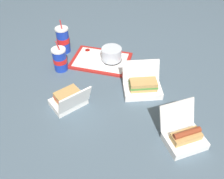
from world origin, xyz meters
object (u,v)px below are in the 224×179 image
clamshell_sandwich_right (69,100)px  clamshell_hotdog_back (184,136)px  soda_cup_corner (63,40)px  food_tray (101,61)px  soda_cup_right (60,59)px  plastic_fork (97,51)px  clamshell_sandwich_front (143,87)px  ketchup_cup (88,51)px  cake_container (112,54)px

clamshell_sandwich_right → clamshell_hotdog_back: (0.60, 0.02, -0.00)m
clamshell_hotdog_back → soda_cup_corner: (-0.91, 0.40, 0.05)m
food_tray → soda_cup_right: (-0.19, -0.18, 0.07)m
plastic_fork → clamshell_hotdog_back: clamshell_hotdog_back is taller
clamshell_sandwich_front → plastic_fork: bearing=149.7°
clamshell_sandwich_right → ketchup_cup: bearing=107.3°
cake_container → food_tray: bearing=-154.1°
clamshell_sandwich_right → soda_cup_right: soda_cup_right is taller
clamshell_sandwich_right → soda_cup_corner: 0.52m
plastic_fork → clamshell_hotdog_back: size_ratio=0.43×
food_tray → cake_container: 0.08m
cake_container → clamshell_sandwich_right: bearing=-94.5°
clamshell_hotdog_back → clamshell_sandwich_right: bearing=-177.7°
plastic_fork → clamshell_sandwich_right: size_ratio=0.47×
clamshell_sandwich_front → clamshell_hotdog_back: clamshell_hotdog_back is taller
ketchup_cup → clamshell_hotdog_back: clamshell_hotdog_back is taller
ketchup_cup → clamshell_hotdog_back: size_ratio=0.16×
clamshell_sandwich_right → plastic_fork: bearing=100.6°
ketchup_cup → clamshell_sandwich_front: clamshell_sandwich_front is taller
cake_container → clamshell_hotdog_back: clamshell_hotdog_back is taller
clamshell_sandwich_front → soda_cup_right: 0.53m
ketchup_cup → soda_cup_corner: bearing=-170.3°
cake_container → clamshell_hotdog_back: size_ratio=0.51×
plastic_fork → soda_cup_right: size_ratio=0.53×
clamshell_sandwich_right → clamshell_sandwich_front: (0.32, 0.26, -0.00)m
clamshell_sandwich_front → clamshell_hotdog_back: 0.37m
ketchup_cup → food_tray: bearing=-14.3°
ketchup_cup → soda_cup_corner: size_ratio=0.17×
food_tray → clamshell_sandwich_right: (0.03, -0.42, 0.04)m
food_tray → cake_container: cake_container is taller
clamshell_sandwich_front → soda_cup_corner: (-0.62, 0.16, 0.05)m
soda_cup_right → food_tray: bearing=43.5°
food_tray → clamshell_hotdog_back: bearing=-32.3°
plastic_fork → clamshell_sandwich_front: size_ratio=0.41×
cake_container → clamshell_sandwich_right: clamshell_sandwich_right is taller
soda_cup_right → soda_cup_corner: soda_cup_corner is taller
plastic_fork → soda_cup_corner: 0.24m
plastic_fork → cake_container: bearing=-25.4°
soda_cup_right → soda_cup_corner: (-0.09, 0.18, 0.01)m
soda_cup_corner → clamshell_sandwich_front: bearing=-14.7°
clamshell_sandwich_right → food_tray: bearing=93.7°
plastic_fork → clamshell_sandwich_right: bearing=-84.8°
clamshell_sandwich_front → clamshell_hotdog_back: (0.29, -0.24, -0.00)m
soda_cup_right → clamshell_hotdog_back: bearing=-15.1°
ketchup_cup → soda_cup_corner: soda_cup_corner is taller
cake_container → clamshell_sandwich_right: 0.46m
ketchup_cup → plastic_fork: ketchup_cup is taller
food_tray → soda_cup_corner: (-0.28, 0.00, 0.08)m
plastic_fork → ketchup_cup: bearing=-139.8°
clamshell_hotdog_back → soda_cup_corner: bearing=156.3°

